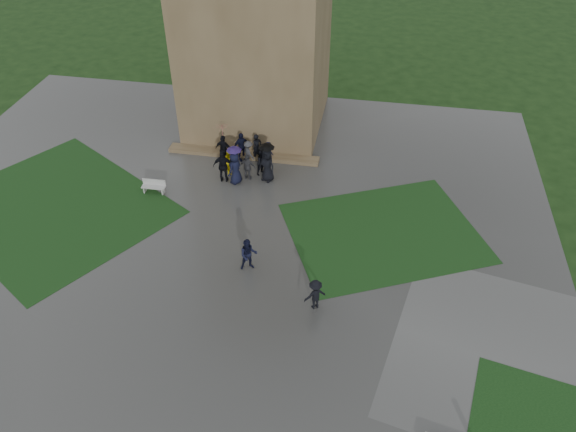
# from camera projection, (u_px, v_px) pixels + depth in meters

# --- Properties ---
(ground) EXTENTS (120.00, 120.00, 0.00)m
(ground) POSITION_uv_depth(u_px,v_px,m) (187.00, 283.00, 25.09)
(ground) COLOR black
(plaza) EXTENTS (34.00, 34.00, 0.02)m
(plaza) POSITION_uv_depth(u_px,v_px,m) (201.00, 253.00, 26.62)
(plaza) COLOR #363634
(plaza) RESTS_ON ground
(lawn_inset_left) EXTENTS (14.10, 13.46, 0.01)m
(lawn_inset_left) POSITION_uv_depth(u_px,v_px,m) (55.00, 208.00, 29.31)
(lawn_inset_left) COLOR black
(lawn_inset_left) RESTS_ON plaza
(lawn_inset_right) EXTENTS (11.12, 10.15, 0.01)m
(lawn_inset_right) POSITION_uv_depth(u_px,v_px,m) (384.00, 233.00, 27.75)
(lawn_inset_right) COLOR black
(lawn_inset_right) RESTS_ON plaza
(tower_plinth) EXTENTS (9.00, 0.80, 0.22)m
(tower_plinth) POSITION_uv_depth(u_px,v_px,m) (243.00, 154.00, 33.16)
(tower_plinth) COLOR brown
(tower_plinth) RESTS_ON plaza
(bench) EXTENTS (1.29, 0.43, 0.74)m
(bench) POSITION_uv_depth(u_px,v_px,m) (154.00, 186.00, 30.17)
(bench) COLOR #B5B5B0
(bench) RESTS_ON plaza
(visitor_cluster) EXTENTS (3.94, 3.39, 2.53)m
(visitor_cluster) POSITION_uv_depth(u_px,v_px,m) (242.00, 156.00, 31.23)
(visitor_cluster) COLOR black
(visitor_cluster) RESTS_ON plaza
(pedestrian_mid) EXTENTS (0.91, 0.70, 1.66)m
(pedestrian_mid) POSITION_uv_depth(u_px,v_px,m) (248.00, 255.00, 25.29)
(pedestrian_mid) COLOR black
(pedestrian_mid) RESTS_ON plaza
(pedestrian_near) EXTENTS (1.08, 0.95, 1.50)m
(pedestrian_near) POSITION_uv_depth(u_px,v_px,m) (315.00, 294.00, 23.48)
(pedestrian_near) COLOR black
(pedestrian_near) RESTS_ON plaza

